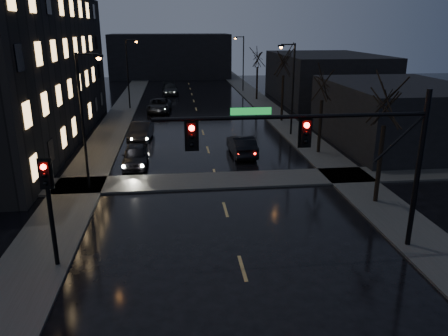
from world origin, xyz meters
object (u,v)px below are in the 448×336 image
object	(u,v)px
oncoming_car_b	(141,131)
oncoming_car_c	(159,105)
oncoming_car_a	(135,156)
oncoming_car_d	(170,89)
lead_car	(242,145)

from	to	relation	value
oncoming_car_b	oncoming_car_c	bearing A→B (deg)	90.07
oncoming_car_a	oncoming_car_c	world-z (taller)	oncoming_car_c
oncoming_car_b	oncoming_car_d	xyz separation A→B (m)	(2.39, 26.29, 0.01)
oncoming_car_b	lead_car	bearing A→B (deg)	-29.76
oncoming_car_d	oncoming_car_c	bearing A→B (deg)	-99.08
oncoming_car_a	oncoming_car_d	xyz separation A→B (m)	(2.29, 33.63, 0.05)
oncoming_car_a	oncoming_car_c	size ratio (longest dim) A/B	0.79
oncoming_car_a	lead_car	world-z (taller)	lead_car
oncoming_car_a	oncoming_car_d	bearing A→B (deg)	84.73
lead_car	oncoming_car_b	bearing A→B (deg)	-37.88
oncoming_car_c	oncoming_car_b	bearing A→B (deg)	-92.54
oncoming_car_c	oncoming_car_d	bearing A→B (deg)	87.88
oncoming_car_b	oncoming_car_d	bearing A→B (deg)	90.29
oncoming_car_a	lead_car	distance (m)	8.01
lead_car	oncoming_car_c	bearing A→B (deg)	-72.71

